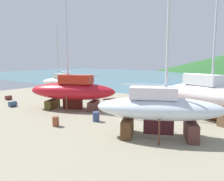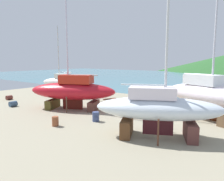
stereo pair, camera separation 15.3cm
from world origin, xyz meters
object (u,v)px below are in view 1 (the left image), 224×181
object	(u,v)px
sailboat_small_center	(207,94)
worker	(145,103)
barrel_blue_faded	(8,98)
barrel_by_slipway	(154,102)
sailboat_large_starboard	(61,83)
barrel_ochre	(13,104)
sailboat_far_slipway	(158,108)
barrel_tar_black	(56,121)
barrel_tipped_right	(113,100)
barrel_tipped_center	(96,117)
sailboat_mid_port	(73,90)

from	to	relation	value
sailboat_small_center	worker	xyz separation A→B (m)	(-5.80, -0.68, -1.37)
barrel_blue_faded	barrel_by_slipway	bearing A→B (deg)	29.56
sailboat_large_starboard	barrel_ochre	xyz separation A→B (m)	(1.28, -7.96, -1.64)
sailboat_small_center	sailboat_large_starboard	xyz separation A→B (m)	(-19.99, -0.19, -0.29)
sailboat_far_slipway	barrel_tar_black	bearing A→B (deg)	172.28
sailboat_large_starboard	barrel_by_slipway	bearing A→B (deg)	178.92
barrel_blue_faded	barrel_tipped_right	world-z (taller)	barrel_blue_faded
barrel_tipped_center	barrel_by_slipway	distance (m)	9.92
barrel_tipped_right	barrel_tipped_center	size ratio (longest dim) A/B	1.05
sailboat_large_starboard	barrel_tipped_right	size ratio (longest dim) A/B	11.43
sailboat_far_slipway	barrel_blue_faded	size ratio (longest dim) A/B	17.37
sailboat_large_starboard	barrel_blue_faded	size ratio (longest dim) A/B	13.22
sailboat_mid_port	barrel_ochre	bearing A→B (deg)	1.30
sailboat_far_slipway	barrel_tipped_center	xyz separation A→B (m)	(-5.99, 0.29, -1.62)
barrel_blue_faded	barrel_tipped_right	size ratio (longest dim) A/B	0.86
sailboat_large_starboard	sailboat_far_slipway	distance (m)	20.00
sailboat_far_slipway	barrel_tipped_right	size ratio (longest dim) A/B	15.02
sailboat_mid_port	barrel_tipped_right	bearing A→B (deg)	-128.06
barrel_tar_black	barrel_tipped_center	bearing A→B (deg)	61.84
worker	barrel_ochre	distance (m)	14.93
barrel_tar_black	barrel_ochre	bearing A→B (deg)	170.42
barrel_blue_faded	barrel_tar_black	size ratio (longest dim) A/B	0.97
barrel_tipped_right	barrel_by_slipway	world-z (taller)	barrel_tipped_right
barrel_blue_faded	barrel_tar_black	distance (m)	14.94
barrel_blue_faded	sailboat_mid_port	bearing A→B (deg)	7.62
sailboat_large_starboard	barrel_blue_faded	distance (m)	7.13
worker	barrel_ochre	world-z (taller)	worker
barrel_tar_black	barrel_tipped_right	bearing A→B (deg)	102.58
barrel_blue_faded	barrel_tar_black	xyz separation A→B (m)	(14.51, -3.55, 0.10)
sailboat_mid_port	barrel_tipped_center	bearing A→B (deg)	132.34
sailboat_large_starboard	sailboat_mid_port	size ratio (longest dim) A/B	0.74
barrel_tipped_right	barrel_tipped_center	distance (m)	8.55
sailboat_far_slipway	barrel_tipped_right	world-z (taller)	sailboat_far_slipway
sailboat_mid_port	barrel_ochre	distance (m)	7.41
sailboat_small_center	barrel_tipped_center	size ratio (longest dim) A/B	16.25
barrel_blue_faded	barrel_by_slipway	distance (m)	19.03
worker	barrel_by_slipway	size ratio (longest dim) A/B	1.82
sailboat_mid_port	barrel_tipped_center	distance (m)	5.74
worker	barrel_tipped_center	size ratio (longest dim) A/B	2.04
barrel_tipped_right	barrel_tar_black	distance (m)	10.85
sailboat_far_slipway	barrel_by_slipway	world-z (taller)	sailboat_far_slipway
sailboat_small_center	barrel_tipped_center	distance (m)	10.06
worker	barrel_blue_faded	size ratio (longest dim) A/B	2.24
sailboat_small_center	sailboat_mid_port	xyz separation A→B (m)	(-12.34, -4.79, -0.21)
sailboat_far_slipway	worker	distance (m)	7.95
sailboat_small_center	barrel_tar_black	xyz separation A→B (m)	(-8.83, -9.81, -1.86)
barrel_blue_faded	barrel_ochre	distance (m)	5.00
barrel_tipped_center	barrel_tar_black	bearing A→B (deg)	-118.16
barrel_by_slipway	sailboat_mid_port	bearing A→B (deg)	-125.00
sailboat_mid_port	barrel_blue_faded	bearing A→B (deg)	-18.83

